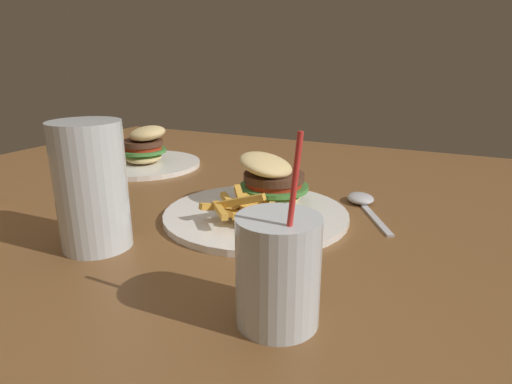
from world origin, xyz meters
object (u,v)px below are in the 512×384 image
Objects in this scene: beer_glass at (92,190)px; meal_plate_far at (144,155)px; meal_plate_near at (262,198)px; juice_glass at (278,275)px; spoon at (362,200)px.

meal_plate_far is (0.36, 0.22, -0.05)m from beer_glass.
juice_glass reaches higher than meal_plate_near.
beer_glass is at bearing 110.16° from spoon.
meal_plate_near is at bearing 27.79° from juice_glass.
meal_plate_near reaches higher than spoon.
juice_glass is at bearing -129.61° from meal_plate_far.
beer_glass reaches higher than meal_plate_far.
meal_plate_far is at bearing 55.75° from spoon.
meal_plate_near is 0.29m from juice_glass.
juice_glass is 0.64m from meal_plate_far.
juice_glass is 1.11× the size of spoon.
beer_glass is 0.99× the size of spoon.
meal_plate_far is (0.41, 0.50, -0.02)m from juice_glass.
juice_glass reaches higher than meal_plate_far.
meal_plate_far is at bearing 66.48° from meal_plate_near.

